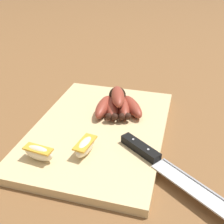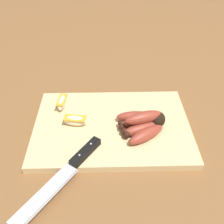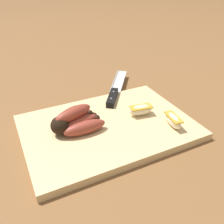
{
  "view_description": "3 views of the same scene",
  "coord_description": "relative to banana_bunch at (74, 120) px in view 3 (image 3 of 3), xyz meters",
  "views": [
    {
      "loc": [
        -0.56,
        -0.2,
        0.4
      ],
      "look_at": [
        -0.01,
        -0.05,
        0.06
      ],
      "focal_mm": 45.29,
      "sensor_mm": 36.0,
      "label": 1
    },
    {
      "loc": [
        -0.03,
        -0.58,
        0.53
      ],
      "look_at": [
        -0.02,
        -0.0,
        0.05
      ],
      "focal_mm": 42.73,
      "sensor_mm": 36.0,
      "label": 2
    },
    {
      "loc": [
        0.21,
        0.47,
        0.39
      ],
      "look_at": [
        -0.03,
        -0.01,
        0.06
      ],
      "focal_mm": 39.52,
      "sensor_mm": 36.0,
      "label": 3
    }
  ],
  "objects": [
    {
      "name": "apple_wedge_near",
      "position": [
        -0.19,
        0.02,
        -0.01
      ],
      "size": [
        0.07,
        0.04,
        0.03
      ],
      "color": "#F4E5C1",
      "rests_on": "cutting_board"
    },
    {
      "name": "ground_plane",
      "position": [
        -0.07,
        0.04,
        -0.04
      ],
      "size": [
        6.0,
        6.0,
        0.0
      ],
      "primitive_type": "plane",
      "color": "brown"
    },
    {
      "name": "chefs_knife",
      "position": [
        -0.18,
        -0.13,
        -0.02
      ],
      "size": [
        0.19,
        0.24,
        0.02
      ],
      "color": "silver",
      "rests_on": "cutting_board"
    },
    {
      "name": "apple_wedge_middle",
      "position": [
        -0.23,
        0.11,
        -0.0
      ],
      "size": [
        0.03,
        0.07,
        0.03
      ],
      "color": "#F4E5C1",
      "rests_on": "cutting_board"
    },
    {
      "name": "cutting_board",
      "position": [
        -0.08,
        0.02,
        -0.03
      ],
      "size": [
        0.44,
        0.31,
        0.02
      ],
      "primitive_type": "cube",
      "color": "#DBBC84",
      "rests_on": "ground_plane"
    },
    {
      "name": "banana_bunch",
      "position": [
        0.0,
        0.0,
        0.0
      ],
      "size": [
        0.13,
        0.13,
        0.06
      ],
      "color": "black",
      "rests_on": "cutting_board"
    }
  ]
}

